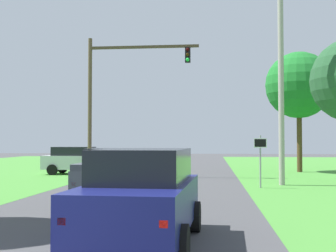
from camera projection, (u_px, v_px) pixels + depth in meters
name	position (u px, v px, depth m)	size (l,w,h in m)	color
ground_plane	(138.00, 198.00, 16.53)	(120.00, 120.00, 0.00)	#424244
red_suv_near	(142.00, 194.00, 9.25)	(2.41, 4.74, 1.99)	navy
pickup_truck_lead	(114.00, 175.00, 15.32)	(2.31, 4.94, 1.91)	#4C515B
traffic_light	(116.00, 86.00, 26.76)	(6.81, 0.40, 8.50)	brown
keep_moving_sign	(260.00, 154.00, 20.22)	(0.60, 0.09, 2.43)	gray
oak_tree_right	(299.00, 85.00, 30.97)	(4.69, 4.69, 8.48)	#4C351E
crossing_suv_far	(76.00, 160.00, 28.69)	(4.28, 2.10, 1.79)	silver
utility_pole_right	(281.00, 80.00, 21.70)	(0.28, 0.28, 10.39)	#9E998E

